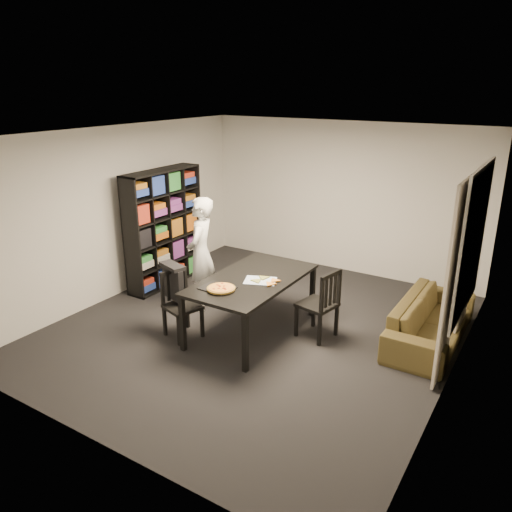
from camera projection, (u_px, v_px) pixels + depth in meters
The scene contains 16 objects.
room at pixel (257, 237), 6.42m from camera, with size 5.01×5.51×2.61m.
window_pane at pixel (473, 242), 5.60m from camera, with size 0.02×1.40×1.60m, color black.
window_frame at pixel (473, 242), 5.60m from camera, with size 0.03×1.52×1.72m, color white.
curtain_left at pixel (451, 284), 5.34m from camera, with size 0.03×0.70×2.25m, color beige.
curtain_right at pixel (470, 257), 6.17m from camera, with size 0.03×0.70×2.25m, color beige.
bookshelf at pixel (164, 228), 8.10m from camera, with size 0.35×1.50×1.90m, color black.
dining_table at pixel (252, 283), 6.53m from camera, with size 1.03×1.86×0.77m.
chair_left at pixel (179, 299), 6.53m from camera, with size 0.52×0.52×0.89m.
chair_right at pixel (323, 300), 6.41m from camera, with size 0.52×0.52×0.95m.
draped_jacket at pixel (173, 280), 6.54m from camera, with size 0.43×0.29×0.49m.
person at pixel (201, 254), 7.23m from camera, with size 0.61×0.40×1.67m, color silver.
baking_tray at pixel (217, 288), 6.18m from camera, with size 0.40×0.32×0.01m, color black.
pepperoni_pizza at pixel (221, 288), 6.11m from camera, with size 0.35×0.35×0.03m.
kitchen_towel at pixel (260, 281), 6.41m from camera, with size 0.40×0.30×0.01m, color silver.
pizza_slices at pixel (266, 281), 6.38m from camera, with size 0.37×0.31×0.01m, color #BA7B3A, non-canonical shape.
sofa at pixel (431, 320), 6.45m from camera, with size 1.92×0.75×0.56m, color #463C1C.
Camera 1 is at (3.24, -5.22, 3.19)m, focal length 35.00 mm.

